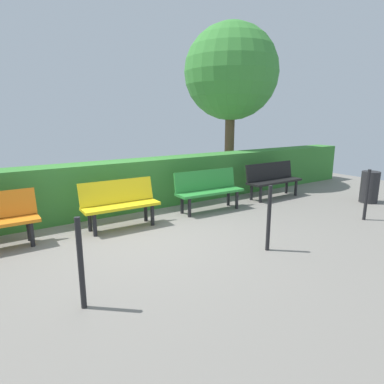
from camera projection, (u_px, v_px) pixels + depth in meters
The scene contains 10 objects.
ground_plane at pixel (143, 236), 5.60m from camera, with size 17.05×17.05×0.00m, color gray.
bench_black at pixel (273, 178), 8.19m from camera, with size 1.58×0.46×0.86m.
bench_green at pixel (208, 188), 7.03m from camera, with size 1.53×0.52×0.86m.
bench_yellow at pixel (120, 202), 5.93m from camera, with size 1.38×0.51×0.86m.
hedge_row at pixel (147, 183), 7.32m from camera, with size 13.05×0.64×1.07m, color #387F33.
tree_near at pixel (231, 73), 9.55m from camera, with size 2.74×2.74×4.61m.
railing_post_near at pixel (367, 195), 6.35m from camera, with size 0.06×0.06×1.00m, color black.
railing_post_mid at pixel (269, 219), 4.88m from camera, with size 0.06×0.06×1.00m, color black.
railing_post_far at pixel (81, 264), 3.38m from camera, with size 0.06×0.06×1.00m, color black.
trash_bin at pixel (370, 187), 7.71m from camera, with size 0.40×0.40×0.74m, color #262628.
Camera 1 is at (2.27, 4.85, 1.97)m, focal length 30.76 mm.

